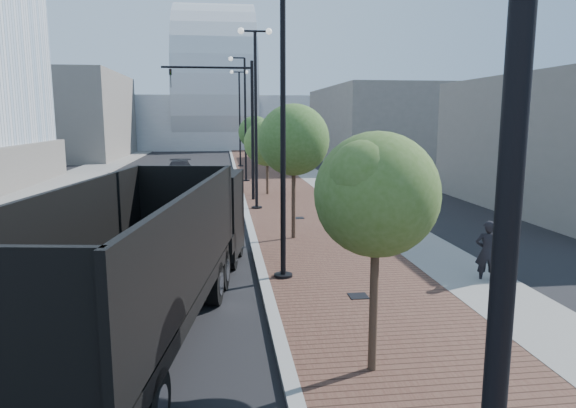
{
  "coord_description": "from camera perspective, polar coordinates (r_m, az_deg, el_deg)",
  "views": [
    {
      "loc": [
        -1.15,
        -4.96,
        4.87
      ],
      "look_at": [
        1.0,
        12.0,
        2.0
      ],
      "focal_mm": 32.3,
      "sensor_mm": 36.0,
      "label": 1
    }
  ],
  "objects": [
    {
      "name": "streetlight_2",
      "position": [
        27.01,
        -3.56,
        9.41
      ],
      "size": [
        1.72,
        0.56,
        9.28
      ],
      "color": "black",
      "rests_on": "ground"
    },
    {
      "name": "commercial_block_nw",
      "position": [
        67.64,
        -23.71,
        8.86
      ],
      "size": [
        14.0,
        20.0,
        10.0
      ],
      "primitive_type": "cube",
      "color": "slate",
      "rests_on": "ground"
    },
    {
      "name": "west_sidewalk",
      "position": [
        46.74,
        -21.9,
        2.94
      ],
      "size": [
        4.0,
        140.0,
        0.12
      ],
      "primitive_type": "cube",
      "color": "slate",
      "rests_on": "ground"
    },
    {
      "name": "concrete_strip",
      "position": [
        45.81,
        2.05,
        3.51
      ],
      "size": [
        2.4,
        140.0,
        0.13
      ],
      "primitive_type": "cube",
      "color": "slate",
      "rests_on": "ground"
    },
    {
      "name": "utility_cover_2",
      "position": [
        24.68,
        1.18,
        -1.54
      ],
      "size": [
        0.5,
        0.5,
        0.02
      ],
      "primitive_type": "cube",
      "color": "black",
      "rests_on": "sidewalk"
    },
    {
      "name": "tree_3",
      "position": [
        44.09,
        -3.62,
        7.87
      ],
      "size": [
        2.76,
        2.76,
        4.99
      ],
      "color": "#382619",
      "rests_on": "ground"
    },
    {
      "name": "dump_truck",
      "position": [
        14.26,
        -12.08,
        -4.4
      ],
      "size": [
        4.59,
        13.7,
        3.53
      ],
      "rotation": [
        0.0,
        0.0,
        -0.15
      ],
      "color": "black",
      "rests_on": "ground"
    },
    {
      "name": "traffic_mast",
      "position": [
        29.97,
        -5.68,
        9.71
      ],
      "size": [
        5.09,
        0.2,
        8.0
      ],
      "color": "black",
      "rests_on": "ground"
    },
    {
      "name": "pedestrian",
      "position": [
        16.37,
        21.1,
        -4.97
      ],
      "size": [
        0.82,
        0.69,
        1.9
      ],
      "primitive_type": "imported",
      "rotation": [
        0.0,
        0.0,
        2.73
      ],
      "color": "black",
      "rests_on": "ground"
    },
    {
      "name": "commercial_block_ne",
      "position": [
        57.58,
        10.22,
        8.53
      ],
      "size": [
        12.0,
        22.0,
        8.0
      ],
      "primitive_type": "cube",
      "color": "#68635E",
      "rests_on": "ground"
    },
    {
      "name": "streetlight_0",
      "position": [
        3.44,
        23.63,
        7.85
      ],
      "size": [
        1.72,
        0.56,
        9.28
      ],
      "color": "black",
      "rests_on": "ground"
    },
    {
      "name": "dark_car_far",
      "position": [
        42.39,
        -11.88,
        3.73
      ],
      "size": [
        2.17,
        5.08,
        1.46
      ],
      "primitive_type": "imported",
      "rotation": [
        0.0,
        0.0,
        0.03
      ],
      "color": "black",
      "rests_on": "ground"
    },
    {
      "name": "sidewalk",
      "position": [
        45.45,
        -1.32,
        3.46
      ],
      "size": [
        7.0,
        140.0,
        0.12
      ],
      "primitive_type": "cube",
      "color": "#4C2D23",
      "rests_on": "ground"
    },
    {
      "name": "tree_2",
      "position": [
        32.14,
        -2.24,
        6.73
      ],
      "size": [
        2.86,
        2.86,
        4.74
      ],
      "color": "#382619",
      "rests_on": "ground"
    },
    {
      "name": "streetlight_3",
      "position": [
        39.0,
        -4.88,
        8.73
      ],
      "size": [
        1.44,
        0.56,
        9.21
      ],
      "color": "black",
      "rests_on": "ground"
    },
    {
      "name": "dark_car_mid",
      "position": [
        32.45,
        -16.99,
        1.58
      ],
      "size": [
        2.82,
        4.72,
        1.23
      ],
      "primitive_type": "imported",
      "rotation": [
        0.0,
        0.0,
        -0.19
      ],
      "color": "black",
      "rests_on": "ground"
    },
    {
      "name": "utility_cover_1",
      "position": [
        14.25,
        7.75,
        -9.99
      ],
      "size": [
        0.5,
        0.5,
        0.02
      ],
      "primitive_type": "cube",
      "color": "black",
      "rests_on": "sidewalk"
    },
    {
      "name": "convention_center",
      "position": [
        89.97,
        -7.89,
        10.18
      ],
      "size": [
        50.0,
        30.0,
        50.0
      ],
      "color": "#ABB0B6",
      "rests_on": "ground"
    },
    {
      "name": "streetlight_1",
      "position": [
        15.06,
        -0.99,
        7.52
      ],
      "size": [
        1.44,
        0.56,
        9.21
      ],
      "color": "black",
      "rests_on": "ground"
    },
    {
      "name": "tree_0",
      "position": [
        9.51,
        9.96,
        0.99
      ],
      "size": [
        2.34,
        2.28,
        4.64
      ],
      "color": "#382619",
      "rests_on": "ground"
    },
    {
      "name": "curb",
      "position": [
        45.23,
        -5.74,
        3.4
      ],
      "size": [
        0.3,
        140.0,
        0.14
      ],
      "primitive_type": "cube",
      "color": "gray",
      "rests_on": "ground"
    },
    {
      "name": "white_sedan",
      "position": [
        27.09,
        -15.27,
        0.63
      ],
      "size": [
        1.85,
        5.1,
        1.67
      ],
      "primitive_type": "imported",
      "rotation": [
        0.0,
        0.0,
        0.02
      ],
      "color": "silver",
      "rests_on": "ground"
    },
    {
      "name": "streetlight_4",
      "position": [
        50.99,
        -5.33,
        9.44
      ],
      "size": [
        1.72,
        0.56,
        9.28
      ],
      "color": "black",
      "rests_on": "ground"
    },
    {
      "name": "tree_1",
      "position": [
        20.2,
        0.75,
        7.05
      ],
      "size": [
        2.78,
        2.78,
        5.4
      ],
      "color": "#382619",
      "rests_on": "ground"
    }
  ]
}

